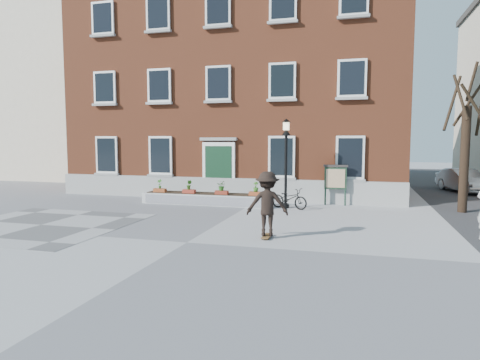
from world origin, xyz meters
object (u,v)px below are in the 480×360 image
(lamp_post, at_px, (286,151))
(notice_board, at_px, (335,178))
(bicycle, at_px, (289,198))
(parked_car, at_px, (463,180))
(skateboarder, at_px, (267,204))

(lamp_post, height_order, notice_board, lamp_post)
(bicycle, relative_size, lamp_post, 0.44)
(notice_board, bearing_deg, parked_car, 46.01)
(lamp_post, distance_m, skateboarder, 6.07)
(bicycle, height_order, skateboarder, skateboarder)
(parked_car, distance_m, lamp_post, 12.45)
(notice_board, bearing_deg, bicycle, -140.59)
(lamp_post, relative_size, skateboarder, 1.91)
(notice_board, distance_m, skateboarder, 7.48)
(lamp_post, xyz_separation_m, skateboarder, (0.43, -5.87, -1.48))
(lamp_post, xyz_separation_m, notice_board, (2.07, 1.43, -1.28))
(parked_car, bearing_deg, lamp_post, -152.43)
(bicycle, distance_m, lamp_post, 2.09)
(skateboarder, bearing_deg, lamp_post, 94.20)
(bicycle, height_order, parked_car, parked_car)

